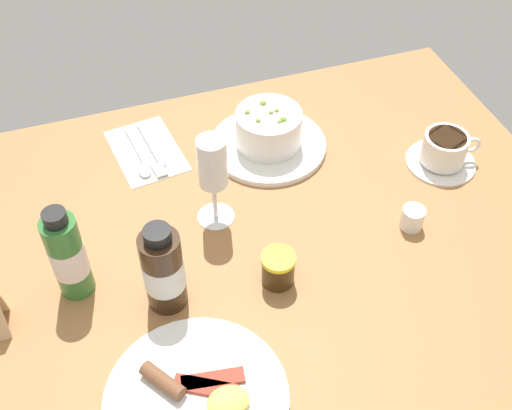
% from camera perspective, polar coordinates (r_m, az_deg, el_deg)
% --- Properties ---
extents(ground_plane, '(1.10, 0.84, 0.03)m').
position_cam_1_polar(ground_plane, '(1.12, 1.22, -2.77)').
color(ground_plane, '#9E6B3D').
extents(porridge_bowl, '(0.23, 0.23, 0.09)m').
position_cam_1_polar(porridge_bowl, '(1.23, 1.13, 6.55)').
color(porridge_bowl, white).
rests_on(porridge_bowl, ground_plane).
extents(cutlery_setting, '(0.14, 0.19, 0.01)m').
position_cam_1_polar(cutlery_setting, '(1.26, -9.84, 4.76)').
color(cutlery_setting, white).
rests_on(cutlery_setting, ground_plane).
extents(coffee_cup, '(0.14, 0.13, 0.07)m').
position_cam_1_polar(coffee_cup, '(1.25, 16.59, 4.69)').
color(coffee_cup, white).
rests_on(coffee_cup, ground_plane).
extents(creamer_jug, '(0.05, 0.04, 0.05)m').
position_cam_1_polar(creamer_jug, '(1.13, 13.89, -1.14)').
color(creamer_jug, white).
rests_on(creamer_jug, ground_plane).
extents(wine_glass, '(0.07, 0.07, 0.18)m').
position_cam_1_polar(wine_glass, '(1.04, -3.93, 3.38)').
color(wine_glass, white).
rests_on(wine_glass, ground_plane).
extents(jam_jar, '(0.06, 0.06, 0.06)m').
position_cam_1_polar(jam_jar, '(1.01, 2.01, -5.74)').
color(jam_jar, '#3A2610').
rests_on(jam_jar, ground_plane).
extents(sauce_bottle_green, '(0.06, 0.06, 0.18)m').
position_cam_1_polar(sauce_bottle_green, '(1.01, -16.59, -4.41)').
color(sauce_bottle_green, '#337233').
rests_on(sauce_bottle_green, ground_plane).
extents(sauce_bottle_brown, '(0.06, 0.06, 0.17)m').
position_cam_1_polar(sauce_bottle_brown, '(0.96, -8.35, -5.82)').
color(sauce_bottle_brown, '#382314').
rests_on(sauce_bottle_brown, ground_plane).
extents(breakfast_plate, '(0.26, 0.26, 0.04)m').
position_cam_1_polar(breakfast_plate, '(0.92, -5.27, -16.97)').
color(breakfast_plate, white).
rests_on(breakfast_plate, ground_plane).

